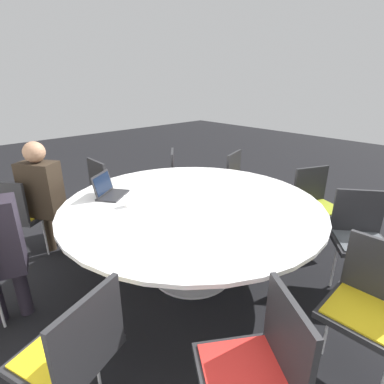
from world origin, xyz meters
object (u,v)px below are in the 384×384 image
chair_8 (182,176)px  chair_9 (108,186)px  chair_6 (316,201)px  person_0 (43,192)px  chair_4 (370,300)px  coffee_cup (128,201)px  chair_0 (20,211)px  laptop (108,190)px  chair_5 (360,233)px  chair_2 (74,348)px  chair_7 (242,179)px  chair_3 (259,364)px

chair_8 → chair_9: bearing=-67.5°
chair_6 → person_0: person_0 is taller
chair_4 → coffee_cup: 1.87m
chair_0 → laptop: laptop is taller
chair_4 → chair_5: same height
chair_2 → chair_7: same height
chair_9 → laptop: (-0.80, 0.40, 0.27)m
chair_0 → chair_4: size_ratio=1.00×
chair_7 → chair_9: 1.71m
chair_2 → chair_6: same height
laptop → chair_0: bearing=94.0°
chair_6 → coffee_cup: size_ratio=9.31×
chair_5 → chair_8: 2.25m
chair_5 → chair_9: same height
chair_2 → chair_7: size_ratio=1.00×
chair_8 → coffee_cup: size_ratio=9.31×
chair_3 → person_0: size_ratio=0.71×
chair_9 → chair_7: bearing=56.6°
chair_2 → person_0: (1.83, -0.48, 0.19)m
chair_6 → chair_9: same height
chair_6 → laptop: bearing=-9.3°
chair_0 → coffee_cup: (-1.08, -0.61, 0.26)m
chair_0 → chair_8: same height
chair_3 → chair_5: size_ratio=1.00×
chair_3 → laptop: laptop is taller
chair_2 → chair_9: 2.40m
chair_3 → chair_0: bearing=40.2°
chair_0 → chair_4: same height
chair_5 → chair_6: size_ratio=1.00×
chair_8 → chair_6: bearing=56.2°
chair_2 → chair_6: (0.06, -2.69, 0.00)m
chair_2 → coffee_cup: chair_2 is taller
chair_2 → chair_9: same height
chair_4 → coffee_cup: bearing=16.1°
chair_6 → person_0: bearing=-15.1°
chair_8 → laptop: size_ratio=2.30×
chair_0 → chair_8: bearing=47.8°
chair_2 → chair_4: (-0.87, -1.44, 0.00)m
chair_2 → person_0: bearing=54.5°
chair_5 → person_0: size_ratio=0.71×
chair_2 → laptop: bearing=33.7°
coffee_cup → chair_0: bearing=29.3°
chair_0 → chair_6: size_ratio=1.00×
laptop → chair_3: bearing=-133.6°
chair_6 → laptop: size_ratio=2.30×
chair_3 → chair_4: bearing=-69.9°
chair_8 → coffee_cup: bearing=-17.7°
chair_2 → laptop: (1.23, -0.88, 0.27)m
chair_4 → chair_7: same height
chair_6 → chair_9: 2.42m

